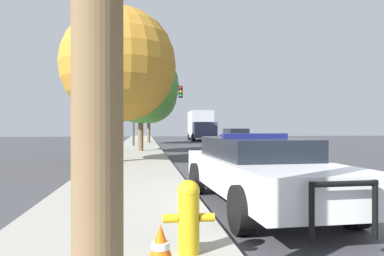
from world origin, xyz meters
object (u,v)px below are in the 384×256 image
Objects in this scene: traffic_light at (154,101)px; fire_hydrant at (189,214)px; car_background_oncoming at (236,137)px; police_car at (258,169)px; tree_sidewalk_near at (118,65)px; traffic_cone at (161,248)px; tree_sidewalk_far at (149,95)px; tree_sidewalk_mid at (141,85)px; box_truck at (201,125)px; car_background_distant at (199,135)px.

fire_hydrant is at bearing -90.65° from traffic_light.
police_car is at bearing 73.85° from car_background_oncoming.
tree_sidewalk_near reaches higher than police_car.
traffic_light is at bearing -89.26° from police_car.
tree_sidewalk_near reaches higher than fire_hydrant.
traffic_light reaches higher than traffic_cone.
tree_sidewalk_mid is (-0.60, -11.47, -0.39)m from tree_sidewalk_far.
tree_sidewalk_far reaches higher than car_background_oncoming.
police_car is 21.76m from car_background_oncoming.
car_background_oncoming is at bearing 94.15° from box_truck.
police_car is at bearing 58.67° from traffic_cone.
tree_sidewalk_far is 1.11× the size of tree_sidewalk_mid.
traffic_light is (-1.40, 21.33, 2.72)m from police_car.
traffic_light reaches higher than fire_hydrant.
traffic_light is 10.00× the size of traffic_cone.
car_background_oncoming is at bearing -106.01° from police_car.
car_background_distant is (-0.97, 13.57, -0.08)m from car_background_oncoming.
tree_sidewalk_far is at bearing 55.94° from box_truck.
tree_sidewalk_far reaches higher than box_truck.
car_background_oncoming is (6.29, -0.13, -2.71)m from traffic_light.
fire_hydrant is 29.79m from tree_sidewalk_far.
car_background_oncoming reaches higher than traffic_cone.
tree_sidewalk_mid is (-7.25, -5.94, 3.25)m from car_background_oncoming.
car_background_oncoming is at bearing 74.70° from fire_hydrant.
car_background_oncoming reaches higher than car_background_distant.
tree_sidewalk_near is at bearing 97.62° from fire_hydrant.
traffic_light is at bearing 69.24° from box_truck.
traffic_cone is (0.35, -18.56, -3.63)m from tree_sidewalk_mid.
tree_sidewalk_mid is (0.84, 6.65, -0.07)m from tree_sidewalk_near.
police_car is at bearing 59.17° from fire_hydrant.
box_truck is 27.64m from tree_sidewalk_near.
tree_sidewalk_far is at bearing 93.76° from traffic_light.
tree_sidewalk_far reaches higher than car_background_distant.
car_background_distant is 38.53m from traffic_cone.
car_background_distant is (5.32, 13.44, -2.78)m from traffic_light.
car_background_distant is at bearing -89.06° from car_background_oncoming.
fire_hydrant is at bearing -82.38° from tree_sidewalk_near.
police_car reaches higher than car_background_distant.
tree_sidewalk_far is at bearing -89.26° from police_car.
tree_sidewalk_mid is at bearing 82.78° from tree_sidewalk_near.
traffic_cone is (1.20, -11.91, -3.70)m from tree_sidewalk_near.
traffic_cone is at bearing 71.12° from car_background_oncoming.
traffic_cone is (-0.25, -30.03, -4.02)m from tree_sidewalk_far.
tree_sidewalk_mid is (-6.60, -19.87, 2.24)m from box_truck.
traffic_light is at bearing 89.35° from fire_hydrant.
car_background_oncoming is 8.97× the size of traffic_cone.
tree_sidewalk_near reaches higher than traffic_cone.
car_background_distant is 0.51× the size of box_truck.
car_background_oncoming is 9.92m from tree_sidewalk_mid.
tree_sidewalk_near reaches higher than box_truck.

